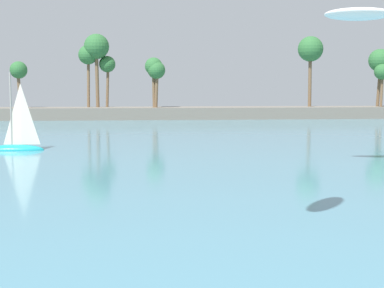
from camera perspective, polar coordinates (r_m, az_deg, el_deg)
The scene contains 4 objects.
sea at distance 67.89m, azimuth -6.12°, elevation 1.66°, with size 220.00×113.29×0.06m, color teal.
palm_headland at distance 84.45m, azimuth -5.18°, elevation 4.52°, with size 113.80×6.00×12.73m.
sailboat_near_shore at distance 45.41m, azimuth -17.24°, elevation 0.12°, with size 4.43×1.45×6.36m.
kite_aloft_low_near_shore at distance 35.47m, azimuth 16.41°, elevation 12.41°, with size 4.01×1.36×0.56m, color white.
Camera 1 is at (1.14, -2.29, 4.99)m, focal length 53.09 mm.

